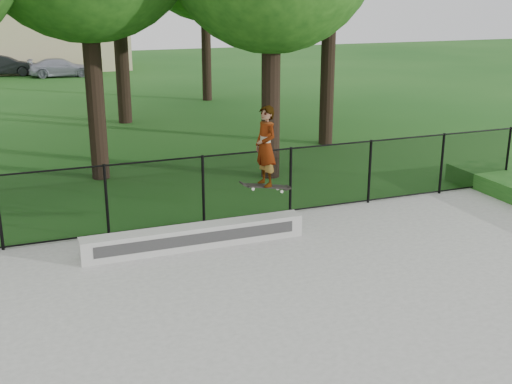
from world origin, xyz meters
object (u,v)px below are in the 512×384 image
(grind_ledge, at_px, (195,236))
(car_b, at_px, (5,65))
(skater_airborne, at_px, (266,148))
(car_c, at_px, (61,68))

(grind_ledge, distance_m, car_b, 30.59)
(grind_ledge, height_order, skater_airborne, skater_airborne)
(car_b, height_order, skater_airborne, skater_airborne)
(grind_ledge, relative_size, car_b, 1.29)
(grind_ledge, bearing_deg, car_b, 95.70)
(grind_ledge, xyz_separation_m, skater_airborne, (1.41, -0.11, 1.65))
(skater_airborne, bearing_deg, grind_ledge, 175.67)
(grind_ledge, bearing_deg, skater_airborne, -4.33)
(car_b, relative_size, car_c, 1.00)
(car_b, xyz_separation_m, car_c, (3.06, -1.73, -0.08))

